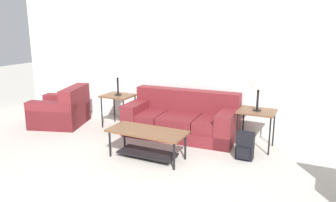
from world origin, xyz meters
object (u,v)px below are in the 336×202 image
at_px(side_table_left, 118,98).
at_px(table_lamp_left, 117,72).
at_px(armchair, 62,111).
at_px(coffee_table, 147,138).
at_px(backpack, 245,146).
at_px(side_table_right, 257,114).
at_px(couch, 182,120).
at_px(table_lamp_right, 259,83).

xyz_separation_m(side_table_left, table_lamp_left, (-0.00, 0.00, 0.53)).
bearing_deg(armchair, coffee_table, -16.99).
distance_m(coffee_table, side_table_left, 1.77).
bearing_deg(table_lamp_left, armchair, -159.88).
bearing_deg(backpack, side_table_right, 84.76).
relative_size(couch, coffee_table, 1.70).
xyz_separation_m(side_table_left, table_lamp_right, (2.74, 0.00, 0.53)).
distance_m(couch, table_lamp_left, 1.60).
relative_size(table_lamp_left, backpack, 1.38).
xyz_separation_m(side_table_right, table_lamp_right, (0.00, 0.00, 0.53)).
bearing_deg(table_lamp_left, table_lamp_right, 0.00).
relative_size(side_table_left, backpack, 1.51).
xyz_separation_m(couch, table_lamp_right, (1.37, -0.05, 0.83)).
height_order(couch, side_table_left, couch).
relative_size(couch, side_table_right, 3.19).
bearing_deg(side_table_right, table_lamp_left, 180.00).
distance_m(side_table_left, table_lamp_left, 0.53).
xyz_separation_m(couch, side_table_right, (1.37, -0.05, 0.30)).
bearing_deg(backpack, armchair, 178.05).
xyz_separation_m(coffee_table, side_table_right, (1.43, 1.16, 0.25)).
xyz_separation_m(table_lamp_left, backpack, (2.69, -0.54, -0.91)).
xyz_separation_m(armchair, backpack, (3.82, -0.13, -0.08)).
relative_size(couch, side_table_left, 3.19).
distance_m(couch, coffee_table, 1.22).
height_order(coffee_table, side_table_right, side_table_right).
xyz_separation_m(side_table_left, backpack, (2.69, -0.54, -0.38)).
relative_size(table_lamp_right, backpack, 1.38).
relative_size(coffee_table, backpack, 2.83).
relative_size(side_table_right, table_lamp_right, 1.10).
distance_m(coffee_table, table_lamp_left, 1.92).
height_order(side_table_left, table_lamp_left, table_lamp_left).
height_order(armchair, side_table_right, armchair).
height_order(coffee_table, table_lamp_right, table_lamp_right).
height_order(table_lamp_left, backpack, table_lamp_left).
bearing_deg(couch, backpack, -24.34).
bearing_deg(coffee_table, armchair, 163.01).
xyz_separation_m(armchair, side_table_right, (3.87, 0.41, 0.30)).
height_order(armchair, side_table_left, armchair).
relative_size(side_table_left, table_lamp_left, 1.10).
height_order(side_table_right, table_lamp_left, table_lamp_left).
bearing_deg(coffee_table, side_table_right, 39.05).
distance_m(side_table_left, table_lamp_right, 2.79).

